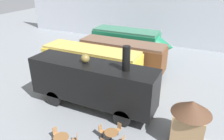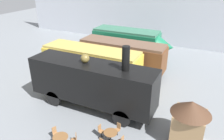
# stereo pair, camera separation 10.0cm
# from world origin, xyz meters

# --- Properties ---
(ground_plane) EXTENTS (80.00, 80.00, 0.00)m
(ground_plane) POSITION_xyz_m (0.00, 0.00, 0.00)
(ground_plane) COLOR gray
(backdrop_wall) EXTENTS (44.00, 0.15, 9.00)m
(backdrop_wall) POSITION_xyz_m (0.00, 15.28, 4.50)
(backdrop_wall) COLOR #B2B7C1
(backdrop_wall) RESTS_ON ground_plane
(streamlined_locomotive) EXTENTS (9.42, 2.79, 3.48)m
(streamlined_locomotive) POSITION_xyz_m (-0.97, 8.20, 2.15)
(streamlined_locomotive) COLOR #196B47
(streamlined_locomotive) RESTS_ON ground_plane
(passenger_coach_wooden) EXTENTS (8.73, 2.57, 3.30)m
(passenger_coach_wooden) POSITION_xyz_m (-0.37, 4.19, 1.94)
(passenger_coach_wooden) COLOR brown
(passenger_coach_wooden) RESTS_ON ground_plane
(passenger_coach_vintage) EXTENTS (9.21, 2.70, 3.35)m
(passenger_coach_vintage) POSITION_xyz_m (-2.08, 0.92, 2.01)
(passenger_coach_vintage) COLOR gold
(passenger_coach_vintage) RESTS_ON ground_plane
(steam_locomotive) EXTENTS (9.66, 2.41, 5.38)m
(steam_locomotive) POSITION_xyz_m (0.23, -2.81, 2.27)
(steam_locomotive) COLOR black
(steam_locomotive) RESTS_ON ground_plane
(cafe_table_near) EXTENTS (0.85, 0.85, 0.73)m
(cafe_table_near) POSITION_xyz_m (3.12, -5.58, 0.58)
(cafe_table_near) COLOR black
(cafe_table_near) RESTS_ON ground_plane
(cafe_table_mid) EXTENTS (0.93, 0.93, 0.73)m
(cafe_table_mid) POSITION_xyz_m (0.61, -7.25, 0.59)
(cafe_table_mid) COLOR black
(cafe_table_mid) RESTS_ON ground_plane
(cafe_chair_1) EXTENTS (0.36, 0.38, 0.87)m
(cafe_chair_1) POSITION_xyz_m (3.27, -4.80, 0.51)
(cafe_chair_1) COLOR black
(cafe_chair_1) RESTS_ON ground_plane
(cafe_chair_2) EXTENTS (0.38, 0.36, 0.87)m
(cafe_chair_2) POSITION_xyz_m (2.33, -5.43, 0.51)
(cafe_chair_2) COLOR black
(cafe_chair_2) RESTS_ON ground_plane
(cafe_chair_4) EXTENTS (0.40, 0.39, 0.87)m
(cafe_chair_4) POSITION_xyz_m (-0.14, -6.87, 0.51)
(cafe_chair_4) COLOR black
(cafe_chair_4) RESTS_ON ground_plane
(cafe_chair_6) EXTENTS (0.40, 0.40, 0.87)m
(cafe_chair_6) POSITION_xyz_m (1.31, -6.79, 0.51)
(cafe_chair_6) COLOR black
(cafe_chair_6) RESTS_ON ground_plane
(visitor_person) EXTENTS (0.34, 0.34, 1.78)m
(visitor_person) POSITION_xyz_m (1.63, -1.15, 0.97)
(visitor_person) COLOR #262633
(visitor_person) RESTS_ON ground_plane
(ticket_kiosk) EXTENTS (2.34, 2.34, 3.00)m
(ticket_kiosk) POSITION_xyz_m (7.34, -3.62, 1.67)
(ticket_kiosk) COLOR #99754C
(ticket_kiosk) RESTS_ON ground_plane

